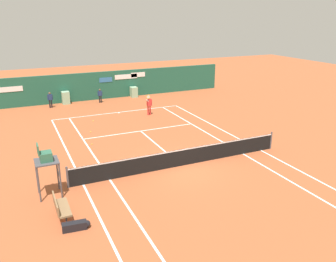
{
  "coord_description": "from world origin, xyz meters",
  "views": [
    {
      "loc": [
        -7.87,
        -15.39,
        7.83
      ],
      "look_at": [
        0.76,
        3.47,
        0.8
      ],
      "focal_mm": 37.41,
      "sensor_mm": 36.0,
      "label": 1
    }
  ],
  "objects_px": {
    "ball_kid_right_post": "(50,99)",
    "equipment_bag": "(77,226)",
    "ball_kid_left_post": "(100,95)",
    "tennis_ball_near_service_line": "(91,132)",
    "player_bench": "(60,206)",
    "tennis_ball_mid_court": "(92,144)",
    "tennis_ball_by_sideline": "(93,121)",
    "player_on_baseline": "(149,104)",
    "umpire_chair": "(46,161)"
  },
  "relations": [
    {
      "from": "ball_kid_right_post",
      "to": "equipment_bag",
      "type": "bearing_deg",
      "value": 79.0
    },
    {
      "from": "ball_kid_left_post",
      "to": "tennis_ball_near_service_line",
      "type": "xyz_separation_m",
      "value": [
        -2.73,
        -8.0,
        -0.7
      ]
    },
    {
      "from": "player_bench",
      "to": "tennis_ball_mid_court",
      "type": "relative_size",
      "value": 22.12
    },
    {
      "from": "tennis_ball_mid_court",
      "to": "tennis_ball_by_sideline",
      "type": "distance_m",
      "value": 5.03
    },
    {
      "from": "equipment_bag",
      "to": "tennis_ball_near_service_line",
      "type": "relative_size",
      "value": 15.69
    },
    {
      "from": "equipment_bag",
      "to": "tennis_ball_near_service_line",
      "type": "distance_m",
      "value": 11.55
    },
    {
      "from": "player_on_baseline",
      "to": "ball_kid_right_post",
      "type": "height_order",
      "value": "player_on_baseline"
    },
    {
      "from": "umpire_chair",
      "to": "tennis_ball_mid_court",
      "type": "bearing_deg",
      "value": 150.29
    },
    {
      "from": "ball_kid_left_post",
      "to": "tennis_ball_near_service_line",
      "type": "height_order",
      "value": "ball_kid_left_post"
    },
    {
      "from": "player_bench",
      "to": "ball_kid_right_post",
      "type": "xyz_separation_m",
      "value": [
        1.82,
        18.06,
        0.28
      ]
    },
    {
      "from": "umpire_chair",
      "to": "ball_kid_left_post",
      "type": "bearing_deg",
      "value": 158.29
    },
    {
      "from": "player_on_baseline",
      "to": "player_bench",
      "type": "bearing_deg",
      "value": 58.72
    },
    {
      "from": "ball_kid_right_post",
      "to": "player_bench",
      "type": "bearing_deg",
      "value": 77.41
    },
    {
      "from": "equipment_bag",
      "to": "player_on_baseline",
      "type": "relative_size",
      "value": 0.6
    },
    {
      "from": "umpire_chair",
      "to": "equipment_bag",
      "type": "xyz_separation_m",
      "value": [
        0.61,
        -3.17,
        -1.54
      ]
    },
    {
      "from": "ball_kid_right_post",
      "to": "ball_kid_left_post",
      "type": "xyz_separation_m",
      "value": [
        4.36,
        0.0,
        -0.06
      ]
    },
    {
      "from": "tennis_ball_near_service_line",
      "to": "tennis_ball_by_sideline",
      "type": "height_order",
      "value": "same"
    },
    {
      "from": "ball_kid_left_post",
      "to": "tennis_ball_near_service_line",
      "type": "bearing_deg",
      "value": 77.21
    },
    {
      "from": "player_bench",
      "to": "tennis_ball_by_sideline",
      "type": "distance_m",
      "value": 13.22
    },
    {
      "from": "tennis_ball_near_service_line",
      "to": "ball_kid_left_post",
      "type": "bearing_deg",
      "value": 71.2
    },
    {
      "from": "ball_kid_right_post",
      "to": "ball_kid_left_post",
      "type": "bearing_deg",
      "value": 173.16
    },
    {
      "from": "tennis_ball_mid_court",
      "to": "tennis_ball_near_service_line",
      "type": "relative_size",
      "value": 1.0
    },
    {
      "from": "player_bench",
      "to": "tennis_ball_mid_court",
      "type": "distance_m",
      "value": 8.22
    },
    {
      "from": "player_on_baseline",
      "to": "ball_kid_right_post",
      "type": "distance_m",
      "value": 8.93
    },
    {
      "from": "equipment_bag",
      "to": "player_on_baseline",
      "type": "distance_m",
      "value": 15.88
    },
    {
      "from": "equipment_bag",
      "to": "player_on_baseline",
      "type": "height_order",
      "value": "player_on_baseline"
    },
    {
      "from": "ball_kid_left_post",
      "to": "tennis_ball_by_sideline",
      "type": "distance_m",
      "value": 5.91
    },
    {
      "from": "umpire_chair",
      "to": "tennis_ball_mid_court",
      "type": "distance_m",
      "value": 6.62
    },
    {
      "from": "umpire_chair",
      "to": "equipment_bag",
      "type": "height_order",
      "value": "umpire_chair"
    },
    {
      "from": "ball_kid_left_post",
      "to": "tennis_ball_by_sideline",
      "type": "xyz_separation_m",
      "value": [
        -1.97,
        -5.53,
        -0.7
      ]
    },
    {
      "from": "player_bench",
      "to": "player_on_baseline",
      "type": "relative_size",
      "value": 0.85
    },
    {
      "from": "equipment_bag",
      "to": "ball_kid_right_post",
      "type": "distance_m",
      "value": 19.21
    },
    {
      "from": "player_bench",
      "to": "tennis_ball_by_sideline",
      "type": "relative_size",
      "value": 22.12
    },
    {
      "from": "equipment_bag",
      "to": "tennis_ball_mid_court",
      "type": "bearing_deg",
      "value": 73.65
    },
    {
      "from": "equipment_bag",
      "to": "tennis_ball_near_service_line",
      "type": "xyz_separation_m",
      "value": [
        3.02,
        11.15,
        -0.13
      ]
    },
    {
      "from": "tennis_ball_by_sideline",
      "to": "ball_kid_left_post",
      "type": "bearing_deg",
      "value": 70.42
    },
    {
      "from": "equipment_bag",
      "to": "player_on_baseline",
      "type": "xyz_separation_m",
      "value": [
        8.32,
        13.51,
        0.77
      ]
    },
    {
      "from": "equipment_bag",
      "to": "tennis_ball_by_sideline",
      "type": "bearing_deg",
      "value": 74.48
    },
    {
      "from": "equipment_bag",
      "to": "ball_kid_left_post",
      "type": "bearing_deg",
      "value": 73.29
    },
    {
      "from": "umpire_chair",
      "to": "tennis_ball_by_sideline",
      "type": "relative_size",
      "value": 36.75
    },
    {
      "from": "equipment_bag",
      "to": "tennis_ball_mid_court",
      "type": "height_order",
      "value": "equipment_bag"
    },
    {
      "from": "ball_kid_left_post",
      "to": "umpire_chair",
      "type": "bearing_deg",
      "value": 74.31
    },
    {
      "from": "player_on_baseline",
      "to": "ball_kid_left_post",
      "type": "xyz_separation_m",
      "value": [
        -2.57,
        5.64,
        -0.2
      ]
    },
    {
      "from": "player_bench",
      "to": "ball_kid_right_post",
      "type": "bearing_deg",
      "value": 174.25
    },
    {
      "from": "player_on_baseline",
      "to": "tennis_ball_by_sideline",
      "type": "distance_m",
      "value": 4.62
    },
    {
      "from": "equipment_bag",
      "to": "tennis_ball_mid_court",
      "type": "relative_size",
      "value": 15.69
    },
    {
      "from": "player_bench",
      "to": "ball_kid_left_post",
      "type": "distance_m",
      "value": 19.09
    },
    {
      "from": "player_on_baseline",
      "to": "tennis_ball_by_sideline",
      "type": "height_order",
      "value": "player_on_baseline"
    },
    {
      "from": "equipment_bag",
      "to": "tennis_ball_mid_court",
      "type": "distance_m",
      "value": 9.11
    },
    {
      "from": "player_bench",
      "to": "tennis_ball_near_service_line",
      "type": "relative_size",
      "value": 22.12
    }
  ]
}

